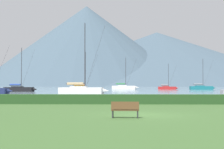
{
  "coord_description": "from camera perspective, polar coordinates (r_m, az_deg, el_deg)",
  "views": [
    {
      "loc": [
        -1.39,
        -20.7,
        1.99
      ],
      "look_at": [
        -3.45,
        61.82,
        4.29
      ],
      "focal_mm": 52.11,
      "sensor_mm": 36.0,
      "label": 1
    }
  ],
  "objects": [
    {
      "name": "sailboat_slip_8",
      "position": [
        110.19,
        2.14,
        -2.24
      ],
      "size": [
        9.22,
        3.34,
        10.78
      ],
      "rotation": [
        0.0,
        0.0,
        -0.08
      ],
      "color": "white",
      "rests_on": "harbor_water"
    },
    {
      "name": "sailboat_slip_0",
      "position": [
        60.44,
        -5.32,
        -2.73
      ],
      "size": [
        9.42,
        3.53,
        13.25
      ],
      "rotation": [
        0.0,
        0.0,
        -0.1
      ],
      "color": "white",
      "rests_on": "harbor_water"
    },
    {
      "name": "distant_hill_central_peak",
      "position": [
        434.94,
        -3.47,
        2.05
      ],
      "size": [
        284.58,
        284.58,
        59.3
      ],
      "primitive_type": "cone",
      "color": "#425666",
      "rests_on": "ground_plane"
    },
    {
      "name": "sailboat_slip_3",
      "position": [
        109.79,
        15.43,
        -2.22
      ],
      "size": [
        8.34,
        2.58,
        10.09
      ],
      "rotation": [
        0.0,
        0.0,
        0.02
      ],
      "color": "#19707A",
      "rests_on": "harbor_water"
    },
    {
      "name": "sailboat_slip_11",
      "position": [
        77.15,
        -5.04,
        -2.6
      ],
      "size": [
        7.52,
        2.37,
        9.47
      ],
      "rotation": [
        0.0,
        0.0,
        0.02
      ],
      "color": "#19707A",
      "rests_on": "harbor_water"
    },
    {
      "name": "sailboat_slip_4",
      "position": [
        83.28,
        -15.95,
        -2.43
      ],
      "size": [
        8.17,
        2.73,
        10.86
      ],
      "rotation": [
        0.0,
        0.0,
        -0.05
      ],
      "color": "black",
      "rests_on": "harbor_water"
    },
    {
      "name": "distant_hill_east_ridge",
      "position": [
        350.78,
        7.88,
        2.74
      ],
      "size": [
        301.29,
        301.29,
        56.83
      ],
      "primitive_type": "cone",
      "color": "#425666",
      "rests_on": "ground_plane"
    },
    {
      "name": "sailboat_slip_9",
      "position": [
        110.88,
        9.66,
        -2.3
      ],
      "size": [
        7.01,
        2.58,
        8.71
      ],
      "rotation": [
        0.0,
        0.0,
        -0.09
      ],
      "color": "red",
      "rests_on": "harbor_water"
    },
    {
      "name": "hedge_line",
      "position": [
        31.76,
        3.94,
        -4.34
      ],
      "size": [
        80.0,
        1.2,
        0.93
      ],
      "primitive_type": "cube",
      "color": "#284C23",
      "rests_on": "ground_plane"
    },
    {
      "name": "park_bench_under_tree",
      "position": [
        18.82,
        2.31,
        -6.03
      ],
      "size": [
        1.62,
        0.54,
        0.95
      ],
      "rotation": [
        0.0,
        0.0,
        -0.04
      ],
      "color": "brown",
      "rests_on": "ground_plane"
    },
    {
      "name": "distant_hill_west_ridge",
      "position": [
        304.78,
        -4.5,
        5.04
      ],
      "size": [
        195.23,
        195.23,
        74.4
      ],
      "primitive_type": "cone",
      "color": "#425666",
      "rests_on": "ground_plane"
    },
    {
      "name": "harbor_water",
      "position": [
        157.71,
        1.93,
        -2.32
      ],
      "size": [
        320.0,
        246.0,
        0.0
      ],
      "primitive_type": "cube",
      "color": "gray",
      "rests_on": "ground_plane"
    },
    {
      "name": "ground_plane",
      "position": [
        20.84,
        5.28,
        -7.06
      ],
      "size": [
        1000.0,
        1000.0,
        0.0
      ],
      "primitive_type": "plane",
      "color": "#3D602D"
    }
  ]
}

